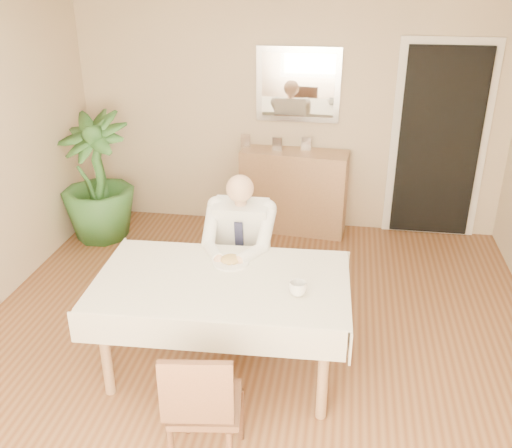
% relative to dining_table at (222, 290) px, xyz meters
% --- Properties ---
extents(room, '(5.00, 5.02, 2.60)m').
position_rel_dining_table_xyz_m(room, '(0.16, 0.14, 0.63)').
color(room, brown).
rests_on(room, ground).
extents(doorway, '(0.96, 0.07, 2.10)m').
position_rel_dining_table_xyz_m(doorway, '(1.71, 2.60, 0.33)').
color(doorway, white).
rests_on(doorway, ground).
extents(mirror, '(0.86, 0.04, 0.76)m').
position_rel_dining_table_xyz_m(mirror, '(0.25, 2.61, 0.88)').
color(mirror, silver).
rests_on(mirror, room).
extents(dining_table, '(1.76, 1.09, 0.75)m').
position_rel_dining_table_xyz_m(dining_table, '(0.00, 0.00, 0.00)').
color(dining_table, '#9D754E').
rests_on(dining_table, ground).
extents(chair_far, '(0.42, 0.43, 0.83)m').
position_rel_dining_table_xyz_m(chair_far, '(0.00, 0.87, -0.20)').
color(chair_far, '#412418').
rests_on(chair_far, ground).
extents(chair_near, '(0.44, 0.45, 0.84)m').
position_rel_dining_table_xyz_m(chair_near, '(0.07, -0.88, -0.20)').
color(chair_near, '#412418').
rests_on(chair_near, ground).
extents(seated_man, '(0.48, 0.72, 1.24)m').
position_rel_dining_table_xyz_m(seated_man, '(0.00, 0.59, 0.02)').
color(seated_man, white).
rests_on(seated_man, ground).
extents(plate, '(0.26, 0.26, 0.02)m').
position_rel_dining_table_xyz_m(plate, '(0.02, 0.23, 0.09)').
color(plate, white).
rests_on(plate, dining_table).
extents(food, '(0.14, 0.14, 0.06)m').
position_rel_dining_table_xyz_m(food, '(0.02, 0.23, 0.11)').
color(food, olive).
rests_on(food, dining_table).
extents(knife, '(0.01, 0.13, 0.01)m').
position_rel_dining_table_xyz_m(knife, '(0.06, 0.17, 0.11)').
color(knife, silver).
rests_on(knife, dining_table).
extents(fork, '(0.01, 0.13, 0.01)m').
position_rel_dining_table_xyz_m(fork, '(-0.02, 0.17, 0.11)').
color(fork, silver).
rests_on(fork, dining_table).
extents(coffee_mug, '(0.15, 0.15, 0.09)m').
position_rel_dining_table_xyz_m(coffee_mug, '(0.52, -0.12, 0.13)').
color(coffee_mug, white).
rests_on(coffee_mug, dining_table).
extents(sideboard, '(1.15, 0.48, 0.89)m').
position_rel_dining_table_xyz_m(sideboard, '(0.25, 2.46, -0.22)').
color(sideboard, '#9D754E').
rests_on(sideboard, ground).
extents(photo_frame_left, '(0.10, 0.02, 0.14)m').
position_rel_dining_table_xyz_m(photo_frame_left, '(-0.28, 2.53, 0.30)').
color(photo_frame_left, silver).
rests_on(photo_frame_left, sideboard).
extents(photo_frame_center, '(0.10, 0.02, 0.14)m').
position_rel_dining_table_xyz_m(photo_frame_center, '(0.06, 2.46, 0.30)').
color(photo_frame_center, silver).
rests_on(photo_frame_center, sideboard).
extents(photo_frame_right, '(0.10, 0.02, 0.14)m').
position_rel_dining_table_xyz_m(photo_frame_right, '(0.36, 2.52, 0.30)').
color(photo_frame_right, silver).
rests_on(photo_frame_right, sideboard).
extents(potted_palm, '(0.90, 0.90, 1.33)m').
position_rel_dining_table_xyz_m(potted_palm, '(-1.75, 1.95, -0.00)').
color(potted_palm, '#275221').
rests_on(potted_palm, ground).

